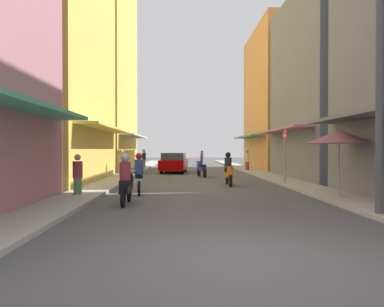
% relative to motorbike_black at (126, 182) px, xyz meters
% --- Properties ---
extents(ground_plane, '(100.04, 100.04, 0.00)m').
position_rel_motorbike_black_xyz_m(ground_plane, '(2.63, 13.25, -0.70)').
color(ground_plane, '#4C4C4F').
extents(sidewalk_left, '(1.52, 53.47, 0.12)m').
position_rel_motorbike_black_xyz_m(sidewalk_left, '(-1.88, 13.25, -0.64)').
color(sidewalk_left, '#ADA89E').
rests_on(sidewalk_left, ground).
extents(sidewalk_right, '(1.52, 53.47, 0.12)m').
position_rel_motorbike_black_xyz_m(sidewalk_right, '(7.14, 13.25, -0.64)').
color(sidewalk_right, '#ADA89E').
rests_on(sidewalk_right, ground).
extents(building_left_mid, '(7.05, 9.83, 17.28)m').
position_rel_motorbike_black_xyz_m(building_left_mid, '(-5.64, 7.73, 7.93)').
color(building_left_mid, '#EFD159').
rests_on(building_left_mid, ground).
extents(building_left_far, '(7.05, 10.99, 17.55)m').
position_rel_motorbike_black_xyz_m(building_left_far, '(-5.64, 18.85, 8.06)').
color(building_left_far, '#EFD159').
rests_on(building_left_far, ground).
extents(building_right_mid, '(7.05, 8.94, 10.58)m').
position_rel_motorbike_black_xyz_m(building_right_mid, '(10.90, 9.18, 4.58)').
color(building_right_mid, slate).
rests_on(building_right_mid, ground).
extents(building_right_far, '(7.05, 9.93, 11.86)m').
position_rel_motorbike_black_xyz_m(building_right_far, '(10.90, 19.37, 5.22)').
color(building_right_far, '#D88C4C').
rests_on(building_right_far, ground).
extents(motorbike_black, '(0.55, 1.81, 1.58)m').
position_rel_motorbike_black_xyz_m(motorbike_black, '(0.00, 0.00, 0.00)').
color(motorbike_black, black).
rests_on(motorbike_black, ground).
extents(motorbike_orange, '(0.55, 1.81, 1.58)m').
position_rel_motorbike_black_xyz_m(motorbike_orange, '(3.95, 5.72, 0.00)').
color(motorbike_orange, black).
rests_on(motorbike_orange, ground).
extents(motorbike_blue, '(0.66, 1.78, 0.96)m').
position_rel_motorbike_black_xyz_m(motorbike_blue, '(2.96, 11.06, -0.20)').
color(motorbike_blue, black).
rests_on(motorbike_blue, ground).
extents(motorbike_white, '(0.56, 1.80, 1.58)m').
position_rel_motorbike_black_xyz_m(motorbike_white, '(0.08, 2.61, 0.00)').
color(motorbike_white, black).
rests_on(motorbike_white, ground).
extents(motorbike_maroon, '(0.55, 1.81, 1.58)m').
position_rel_motorbike_black_xyz_m(motorbike_maroon, '(3.97, 28.34, 0.00)').
color(motorbike_maroon, black).
rests_on(motorbike_maroon, ground).
extents(parked_car, '(2.11, 4.24, 1.45)m').
position_rel_motorbike_black_xyz_m(parked_car, '(1.16, 15.10, 0.04)').
color(parked_car, '#8C0000').
rests_on(parked_car, ground).
extents(pedestrian_foreground, '(0.44, 0.44, 1.74)m').
position_rel_motorbike_black_xyz_m(pedestrian_foreground, '(-1.66, 21.33, 0.28)').
color(pedestrian_foreground, '#598C59').
rests_on(pedestrian_foreground, ground).
extents(pedestrian_far, '(0.34, 0.34, 1.66)m').
position_rel_motorbike_black_xyz_m(pedestrian_far, '(6.76, 16.25, 0.12)').
color(pedestrian_far, '#99333F').
rests_on(pedestrian_far, ground).
extents(pedestrian_crossing, '(0.34, 0.34, 1.54)m').
position_rel_motorbike_black_xyz_m(pedestrian_crossing, '(-1.94, 1.56, 0.06)').
color(pedestrian_crossing, '#598C59').
rests_on(pedestrian_crossing, ground).
extents(pedestrian_midway, '(0.34, 0.34, 1.68)m').
position_rel_motorbike_black_xyz_m(pedestrian_midway, '(-1.77, 9.96, 0.14)').
color(pedestrian_midway, '#598C59').
rests_on(pedestrian_midway, ground).
extents(vendor_umbrella, '(2.20, 2.20, 2.37)m').
position_rel_motorbike_black_xyz_m(vendor_umbrella, '(7.09, 0.88, 1.44)').
color(vendor_umbrella, '#99999E').
rests_on(vendor_umbrella, ground).
extents(utility_pole, '(0.20, 1.20, 7.39)m').
position_rel_motorbike_black_xyz_m(utility_pole, '(6.63, -2.42, 3.07)').
color(utility_pole, '#4C4C4F').
rests_on(utility_pole, ground).
extents(street_sign_no_entry, '(0.07, 0.60, 2.65)m').
position_rel_motorbike_black_xyz_m(street_sign_no_entry, '(6.53, 5.36, 1.01)').
color(street_sign_no_entry, gray).
rests_on(street_sign_no_entry, ground).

